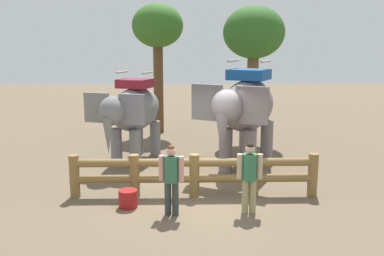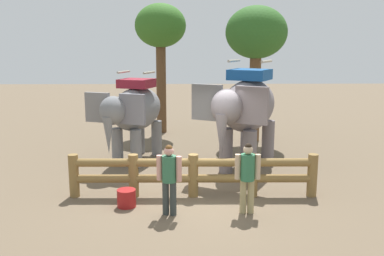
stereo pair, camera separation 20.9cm
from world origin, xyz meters
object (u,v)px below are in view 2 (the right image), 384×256
at_px(elephant_near_left, 134,112).
at_px(elephant_center, 246,109).
at_px(feed_bucket, 127,198).
at_px(tree_far_left, 161,30).
at_px(tree_back_center, 256,36).
at_px(tourist_woman_in_black, 248,173).
at_px(tourist_man_in_blue, 169,175).
at_px(log_fence, 193,172).

xyz_separation_m(elephant_near_left, elephant_center, (3.36, -0.85, 0.21)).
bearing_deg(feed_bucket, elephant_center, 44.19).
bearing_deg(tree_far_left, elephant_center, -63.10).
relative_size(tree_back_center, feed_bucket, 11.72).
relative_size(elephant_near_left, tree_far_left, 0.64).
bearing_deg(tourist_woman_in_black, tree_far_left, 104.45).
distance_m(tree_far_left, feed_bucket, 9.33).
bearing_deg(tourist_man_in_blue, tourist_woman_in_black, 1.85).
xyz_separation_m(elephant_near_left, tree_back_center, (4.21, 2.87, 2.34)).
relative_size(elephant_center, tree_back_center, 0.74).
distance_m(log_fence, tree_far_left, 8.64).
distance_m(elephant_near_left, tree_far_left, 5.26).
xyz_separation_m(tree_far_left, tree_back_center, (3.59, -1.66, -0.25)).
bearing_deg(elephant_center, tree_far_left, 116.90).
height_order(elephant_near_left, tourist_man_in_blue, elephant_near_left).
bearing_deg(log_fence, tree_back_center, 68.17).
height_order(tree_back_center, feed_bucket, tree_back_center).
bearing_deg(tourist_man_in_blue, feed_bucket, 153.60).
height_order(log_fence, tourist_man_in_blue, tourist_man_in_blue).
bearing_deg(elephant_center, tourist_woman_in_black, -97.33).
bearing_deg(tree_back_center, elephant_center, -102.93).
height_order(tourist_man_in_blue, tree_far_left, tree_far_left).
height_order(tourist_man_in_blue, feed_bucket, tourist_man_in_blue).
xyz_separation_m(log_fence, tree_back_center, (2.45, 6.12, 3.33)).
distance_m(log_fence, tourist_man_in_blue, 1.30).
bearing_deg(tree_back_center, feed_bucket, -120.49).
relative_size(elephant_center, tree_far_left, 0.71).
height_order(elephant_near_left, tree_back_center, tree_back_center).
height_order(elephant_center, tree_far_left, tree_far_left).
bearing_deg(elephant_center, elephant_near_left, 165.72).
bearing_deg(log_fence, feed_bucket, -156.96).
relative_size(elephant_near_left, feed_bucket, 7.84).
bearing_deg(tourist_man_in_blue, log_fence, 64.66).
bearing_deg(tree_back_center, log_fence, -111.83).
bearing_deg(feed_bucket, tourist_woman_in_black, -9.28).
bearing_deg(tree_back_center, tourist_man_in_blue, -112.39).
bearing_deg(feed_bucket, log_fence, 23.04).
bearing_deg(tree_far_left, feed_bucket, -92.70).
bearing_deg(elephant_center, tree_back_center, 77.07).
distance_m(tourist_man_in_blue, tree_far_left, 9.53).
bearing_deg(tourist_woman_in_black, elephant_center, 82.67).
relative_size(elephant_near_left, tree_back_center, 0.67).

